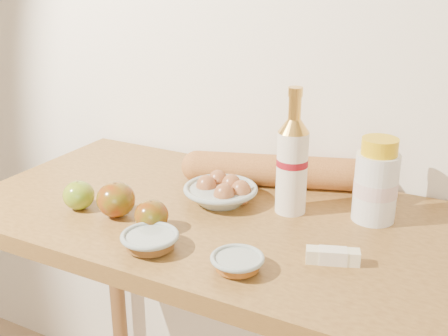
% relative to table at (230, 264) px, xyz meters
% --- Properties ---
extents(back_wall, '(3.50, 0.02, 2.60)m').
position_rel_table_xyz_m(back_wall, '(0.00, 0.33, 0.52)').
color(back_wall, white).
rests_on(back_wall, ground).
extents(table, '(1.20, 0.60, 0.90)m').
position_rel_table_xyz_m(table, '(0.00, 0.00, 0.00)').
color(table, olive).
rests_on(table, ground).
extents(bourbon_bottle, '(0.07, 0.07, 0.28)m').
position_rel_table_xyz_m(bourbon_bottle, '(0.11, 0.08, 0.24)').
color(bourbon_bottle, beige).
rests_on(bourbon_bottle, table).
extents(cream_bottle, '(0.10, 0.10, 0.18)m').
position_rel_table_xyz_m(cream_bottle, '(0.28, 0.12, 0.21)').
color(cream_bottle, silver).
rests_on(cream_bottle, table).
extents(egg_bowl, '(0.22, 0.22, 0.06)m').
position_rel_table_xyz_m(egg_bowl, '(-0.05, 0.05, 0.15)').
color(egg_bowl, '#96A49E').
rests_on(egg_bowl, table).
extents(baguette, '(0.47, 0.23, 0.08)m').
position_rel_table_xyz_m(baguette, '(0.02, 0.20, 0.16)').
color(baguette, '#C1793B').
rests_on(baguette, table).
extents(apple_yellowgreen, '(0.08, 0.08, 0.06)m').
position_rel_table_xyz_m(apple_yellowgreen, '(-0.31, -0.13, 0.16)').
color(apple_yellowgreen, olive).
rests_on(apple_yellowgreen, table).
extents(apple_redgreen_front, '(0.10, 0.10, 0.08)m').
position_rel_table_xyz_m(apple_redgreen_front, '(-0.22, -0.12, 0.16)').
color(apple_redgreen_front, '#900B07').
rests_on(apple_redgreen_front, table).
extents(apple_redgreen_right, '(0.08, 0.08, 0.07)m').
position_rel_table_xyz_m(apple_redgreen_right, '(-0.11, -0.14, 0.16)').
color(apple_redgreen_right, '#8A0907').
rests_on(apple_redgreen_right, table).
extents(sugar_bowl, '(0.13, 0.13, 0.03)m').
position_rel_table_xyz_m(sugar_bowl, '(-0.07, -0.21, 0.14)').
color(sugar_bowl, '#8C9994').
rests_on(sugar_bowl, table).
extents(syrup_bowl, '(0.10, 0.10, 0.03)m').
position_rel_table_xyz_m(syrup_bowl, '(0.12, -0.20, 0.14)').
color(syrup_bowl, '#919F98').
rests_on(syrup_bowl, table).
extents(butter_stick, '(0.10, 0.06, 0.03)m').
position_rel_table_xyz_m(butter_stick, '(0.26, -0.09, 0.14)').
color(butter_stick, beige).
rests_on(butter_stick, table).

